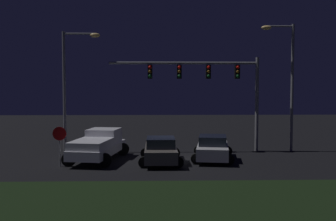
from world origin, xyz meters
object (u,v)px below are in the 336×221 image
(street_lamp_right, at_px, (286,73))
(stop_sign, at_px, (60,139))
(street_lamp_left, at_px, (72,76))
(pickup_truck, at_px, (99,144))
(car_sedan, at_px, (213,148))
(car_sedan_far, at_px, (161,150))
(traffic_signal_gantry, at_px, (209,79))

(street_lamp_right, distance_m, stop_sign, 15.59)
(street_lamp_left, relative_size, stop_sign, 3.69)
(street_lamp_right, bearing_deg, pickup_truck, -166.80)
(car_sedan, height_order, car_sedan_far, same)
(street_lamp_right, bearing_deg, street_lamp_left, 178.95)
(car_sedan, xyz_separation_m, street_lamp_right, (5.53, 3.13, 4.69))
(traffic_signal_gantry, xyz_separation_m, stop_sign, (-8.95, -4.98, -3.47))
(pickup_truck, height_order, traffic_signal_gantry, traffic_signal_gantry)
(car_sedan, xyz_separation_m, street_lamp_left, (-9.24, 3.41, 4.44))
(pickup_truck, bearing_deg, stop_sign, 146.19)
(car_sedan_far, xyz_separation_m, street_lamp_right, (8.69, 3.94, 4.69))
(traffic_signal_gantry, xyz_separation_m, street_lamp_left, (-9.41, 0.17, 0.15))
(car_sedan, height_order, street_lamp_right, street_lamp_right)
(pickup_truck, xyz_separation_m, street_lamp_left, (-2.32, 3.19, 4.18))
(pickup_truck, bearing_deg, street_lamp_right, -67.06)
(car_sedan, relative_size, traffic_signal_gantry, 0.45)
(car_sedan, bearing_deg, street_lamp_left, 78.66)
(pickup_truck, bearing_deg, street_lamp_left, 45.72)
(traffic_signal_gantry, relative_size, stop_sign, 4.63)
(stop_sign, bearing_deg, car_sedan, 11.19)
(car_sedan, bearing_deg, traffic_signal_gantry, 5.76)
(car_sedan, xyz_separation_m, stop_sign, (-8.77, -1.74, 0.82))
(pickup_truck, height_order, street_lamp_right, street_lamp_right)
(traffic_signal_gantry, relative_size, street_lamp_right, 1.18)
(pickup_truck, relative_size, street_lamp_right, 0.65)
(street_lamp_left, height_order, stop_sign, street_lamp_left)
(car_sedan, bearing_deg, car_sedan_far, 113.21)
(stop_sign, bearing_deg, street_lamp_right, 18.81)
(street_lamp_left, distance_m, street_lamp_right, 14.77)
(pickup_truck, relative_size, stop_sign, 2.54)
(traffic_signal_gantry, distance_m, street_lamp_left, 9.42)
(street_lamp_right, bearing_deg, traffic_signal_gantry, 178.87)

